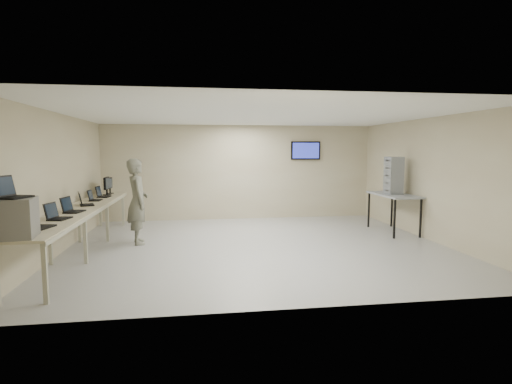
{
  "coord_description": "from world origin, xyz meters",
  "views": [
    {
      "loc": [
        -1.26,
        -8.39,
        2.06
      ],
      "look_at": [
        0.0,
        0.2,
        1.15
      ],
      "focal_mm": 28.0,
      "sensor_mm": 36.0,
      "label": 1
    }
  ],
  "objects": [
    {
      "name": "room",
      "position": [
        0.03,
        0.06,
        1.41
      ],
      "size": [
        8.01,
        7.01,
        2.81
      ],
      "color": "#A1A19C",
      "rests_on": "ground"
    },
    {
      "name": "workbench",
      "position": [
        -3.59,
        0.0,
        0.83
      ],
      "size": [
        0.76,
        6.0,
        0.9
      ],
      "color": "#BEB09B",
      "rests_on": "ground"
    },
    {
      "name": "equipment_box",
      "position": [
        -3.65,
        -2.75,
        1.17
      ],
      "size": [
        0.51,
        0.57,
        0.53
      ],
      "primitive_type": "cube",
      "rotation": [
        0.0,
        0.0,
        0.14
      ],
      "color": "gray",
      "rests_on": "workbench"
    },
    {
      "name": "laptop_on_box",
      "position": [
        -3.71,
        -2.75,
        1.51
      ],
      "size": [
        0.42,
        0.45,
        0.3
      ],
      "rotation": [
        0.0,
        0.0,
        -0.31
      ],
      "color": "black",
      "rests_on": "equipment_box"
    },
    {
      "name": "laptop_0",
      "position": [
        -3.66,
        -2.1,
        0.98
      ],
      "size": [
        0.41,
        0.45,
        0.31
      ],
      "rotation": [
        0.0,
        0.0,
        -0.25
      ],
      "color": "black",
      "rests_on": "workbench"
    },
    {
      "name": "laptop_1",
      "position": [
        -3.63,
        -1.34,
        0.97
      ],
      "size": [
        0.38,
        0.42,
        0.29
      ],
      "rotation": [
        0.0,
        0.0,
        -0.22
      ],
      "color": "black",
      "rests_on": "workbench"
    },
    {
      "name": "laptop_2",
      "position": [
        -3.62,
        -0.56,
        0.98
      ],
      "size": [
        0.38,
        0.42,
        0.29
      ],
      "rotation": [
        0.0,
        0.0,
        -0.2
      ],
      "color": "black",
      "rests_on": "workbench"
    },
    {
      "name": "laptop_3",
      "position": [
        -3.64,
        0.39,
        0.97
      ],
      "size": [
        0.41,
        0.43,
        0.29
      ],
      "rotation": [
        0.0,
        0.0,
        0.32
      ],
      "color": "black",
      "rests_on": "workbench"
    },
    {
      "name": "laptop_4",
      "position": [
        -3.65,
        1.2,
        0.97
      ],
      "size": [
        0.27,
        0.33,
        0.25
      ],
      "rotation": [
        0.0,
        0.0,
        -0.02
      ],
      "color": "black",
      "rests_on": "workbench"
    },
    {
      "name": "laptop_5",
      "position": [
        -3.62,
        1.87,
        0.97
      ],
      "size": [
        0.32,
        0.37,
        0.28
      ],
      "rotation": [
        0.0,
        0.0,
        -0.08
      ],
      "color": "black",
      "rests_on": "workbench"
    },
    {
      "name": "monitor_near",
      "position": [
        -3.6,
        2.37,
        1.18
      ],
      "size": [
        0.21,
        0.47,
        0.47
      ],
      "color": "black",
      "rests_on": "workbench"
    },
    {
      "name": "monitor_far",
      "position": [
        -3.6,
        2.75,
        1.16
      ],
      "size": [
        0.19,
        0.43,
        0.42
      ],
      "color": "black",
      "rests_on": "workbench"
    },
    {
      "name": "soldier",
      "position": [
        -2.58,
        0.6,
        0.94
      ],
      "size": [
        0.6,
        0.77,
        1.88
      ],
      "primitive_type": "imported",
      "rotation": [
        0.0,
        0.0,
        1.82
      ],
      "color": "#5E604C",
      "rests_on": "ground"
    },
    {
      "name": "side_table",
      "position": [
        3.6,
        0.94,
        0.9
      ],
      "size": [
        0.75,
        1.62,
        0.97
      ],
      "color": "gray",
      "rests_on": "ground"
    },
    {
      "name": "storage_bins",
      "position": [
        3.58,
        0.94,
        1.43
      ],
      "size": [
        0.35,
        0.39,
        0.93
      ],
      "color": "gray",
      "rests_on": "side_table"
    }
  ]
}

